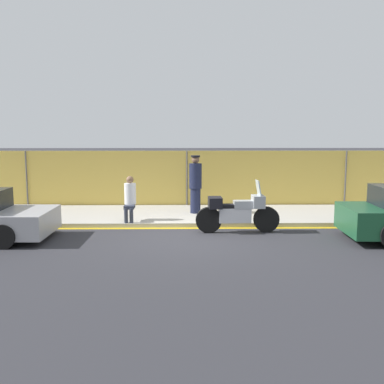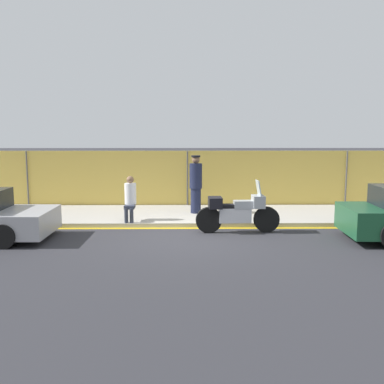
# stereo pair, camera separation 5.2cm
# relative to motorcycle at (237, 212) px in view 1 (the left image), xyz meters

# --- Properties ---
(ground_plane) EXTENTS (120.00, 120.00, 0.00)m
(ground_plane) POSITION_rel_motorcycle_xyz_m (-1.37, -0.62, -0.58)
(ground_plane) COLOR #2D2D33
(sidewalk) EXTENTS (42.63, 3.25, 0.13)m
(sidewalk) POSITION_rel_motorcycle_xyz_m (-1.37, 2.25, -0.52)
(sidewalk) COLOR #ADA89E
(sidewalk) RESTS_ON ground_plane
(curb_paint_stripe) EXTENTS (42.63, 0.18, 0.01)m
(curb_paint_stripe) POSITION_rel_motorcycle_xyz_m (-1.37, 0.54, -0.58)
(curb_paint_stripe) COLOR gold
(curb_paint_stripe) RESTS_ON ground_plane
(storefront_fence) EXTENTS (40.50, 0.17, 2.08)m
(storefront_fence) POSITION_rel_motorcycle_xyz_m (-1.37, 3.97, 0.46)
(storefront_fence) COLOR gold
(storefront_fence) RESTS_ON ground_plane
(motorcycle) EXTENTS (2.33, 0.56, 1.45)m
(motorcycle) POSITION_rel_motorcycle_xyz_m (0.00, 0.00, 0.00)
(motorcycle) COLOR black
(motorcycle) RESTS_ON ground_plane
(officer_standing) EXTENTS (0.41, 0.41, 1.88)m
(officer_standing) POSITION_rel_motorcycle_xyz_m (-1.10, 2.31, 0.51)
(officer_standing) COLOR #191E38
(officer_standing) RESTS_ON sidewalk
(person_seated_on_curb) EXTENTS (0.35, 0.67, 1.33)m
(person_seated_on_curb) POSITION_rel_motorcycle_xyz_m (-3.08, 1.10, 0.28)
(person_seated_on_curb) COLOR #2D3342
(person_seated_on_curb) RESTS_ON sidewalk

